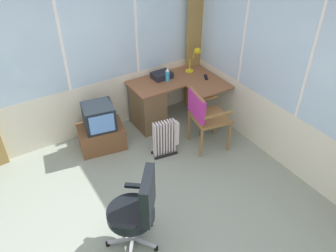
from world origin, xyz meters
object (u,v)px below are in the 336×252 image
at_px(wooden_armchair, 203,113).
at_px(space_heater, 166,138).
at_px(spray_bottle, 167,74).
at_px(tv_on_stand, 101,129).
at_px(desk, 152,103).
at_px(desk_lamp, 196,56).
at_px(tv_remote, 206,77).
at_px(paper_tray, 162,75).
at_px(office_chair, 138,208).

height_order(wooden_armchair, space_heater, wooden_armchair).
height_order(spray_bottle, tv_on_stand, spray_bottle).
height_order(desk, desk_lamp, desk_lamp).
xyz_separation_m(tv_remote, spray_bottle, (-0.56, 0.24, 0.09)).
bearing_deg(desk, spray_bottle, -0.21).
xyz_separation_m(spray_bottle, paper_tray, (-0.03, 0.12, -0.06)).
bearing_deg(paper_tray, space_heater, -117.82).
xyz_separation_m(wooden_armchair, tv_on_stand, (-1.25, 0.76, -0.28)).
bearing_deg(wooden_armchair, tv_remote, 50.21).
bearing_deg(desk_lamp, desk, -178.26).
relative_size(office_chair, tv_on_stand, 1.37).
bearing_deg(paper_tray, office_chair, -126.75).
distance_m(paper_tray, wooden_armchair, 1.00).
distance_m(paper_tray, tv_on_stand, 1.28).
height_order(office_chair, tv_on_stand, office_chair).
height_order(desk_lamp, spray_bottle, desk_lamp).
bearing_deg(office_chair, paper_tray, 53.25).
bearing_deg(wooden_armchair, paper_tray, 94.16).
distance_m(wooden_armchair, office_chair, 1.84).
relative_size(tv_remote, spray_bottle, 0.69).
bearing_deg(wooden_armchair, desk_lamp, 60.64).
distance_m(desk_lamp, spray_bottle, 0.57).
bearing_deg(tv_remote, office_chair, -113.19).
bearing_deg(space_heater, wooden_armchair, -14.12).
bearing_deg(desk_lamp, office_chair, -137.43).
height_order(tv_on_stand, space_heater, tv_on_stand).
distance_m(spray_bottle, wooden_armchair, 0.89).
distance_m(desk_lamp, wooden_armchair, 1.09).
bearing_deg(wooden_armchair, office_chair, -147.30).
height_order(desk_lamp, tv_remote, desk_lamp).
relative_size(wooden_armchair, tv_on_stand, 1.28).
bearing_deg(tv_on_stand, desk, 6.22).
relative_size(desk, office_chair, 1.36).
relative_size(spray_bottle, paper_tray, 0.72).
bearing_deg(space_heater, tv_remote, 25.15).
xyz_separation_m(tv_remote, wooden_armchair, (-0.52, -0.62, -0.14)).
height_order(desk, spray_bottle, spray_bottle).
relative_size(desk, spray_bottle, 6.19).
bearing_deg(office_chair, wooden_armchair, 32.70).
bearing_deg(desk, tv_on_stand, -173.78).
relative_size(paper_tray, space_heater, 0.54).
bearing_deg(desk, tv_remote, -16.26).
relative_size(desk_lamp, spray_bottle, 1.85).
bearing_deg(paper_tray, spray_bottle, -77.50).
bearing_deg(office_chair, space_heater, 47.61).
bearing_deg(spray_bottle, paper_tray, 102.50).
distance_m(desk, desk_lamp, 1.01).
height_order(desk, wooden_armchair, wooden_armchair).
height_order(paper_tray, wooden_armchair, wooden_armchair).
bearing_deg(tv_remote, paper_tray, 176.78).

